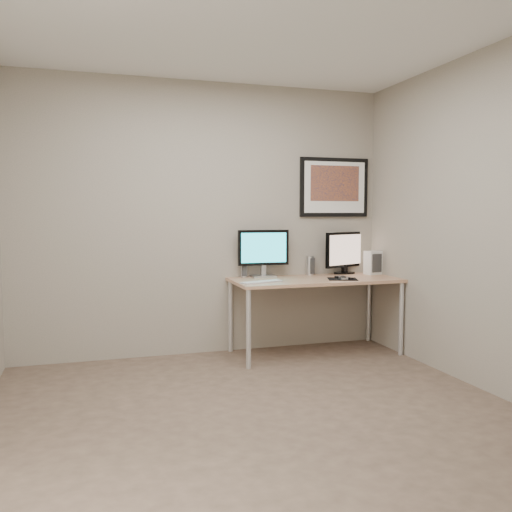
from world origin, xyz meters
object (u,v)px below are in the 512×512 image
(fan_unit, at_px, (373,263))
(speaker_right, at_px, (310,266))
(monitor_tv, at_px, (345,252))
(speaker_left, at_px, (244,269))
(framed_art, at_px, (334,187))
(keyboard, at_px, (262,282))
(monitor_large, at_px, (263,251))
(desk, at_px, (315,285))

(fan_unit, bearing_deg, speaker_right, 156.11)
(monitor_tv, distance_m, fan_unit, 0.31)
(speaker_left, bearing_deg, framed_art, 17.40)
(framed_art, height_order, keyboard, framed_art)
(monitor_tv, relative_size, fan_unit, 2.16)
(framed_art, xyz_separation_m, fan_unit, (0.36, -0.18, -0.77))
(keyboard, bearing_deg, monitor_large, 51.98)
(framed_art, xyz_separation_m, monitor_large, (-0.79, -0.08, -0.63))
(speaker_left, bearing_deg, monitor_tv, 14.22)
(framed_art, bearing_deg, speaker_left, -178.39)
(monitor_tv, bearing_deg, speaker_left, 155.22)
(framed_art, relative_size, monitor_large, 1.47)
(desk, bearing_deg, speaker_left, 153.91)
(monitor_tv, bearing_deg, framed_art, 127.36)
(framed_art, distance_m, speaker_left, 1.27)
(monitor_large, distance_m, monitor_tv, 0.89)
(speaker_right, distance_m, fan_unit, 0.66)
(keyboard, bearing_deg, framed_art, 9.20)
(framed_art, distance_m, fan_unit, 0.87)
(framed_art, xyz_separation_m, speaker_right, (-0.28, -0.04, -0.80))
(monitor_tv, relative_size, speaker_left, 3.20)
(fan_unit, bearing_deg, speaker_left, 161.26)
(speaker_left, height_order, keyboard, speaker_left)
(monitor_large, height_order, fan_unit, monitor_large)
(fan_unit, bearing_deg, framed_art, 141.77)
(keyboard, relative_size, fan_unit, 1.70)
(monitor_tv, bearing_deg, fan_unit, -47.56)
(framed_art, height_order, monitor_large, framed_art)
(monitor_large, bearing_deg, speaker_left, 165.40)
(monitor_large, bearing_deg, keyboard, -108.43)
(monitor_large, height_order, speaker_left, monitor_large)
(monitor_tv, height_order, speaker_left, monitor_tv)
(framed_art, bearing_deg, speaker_right, -171.08)
(monitor_large, height_order, speaker_right, monitor_large)
(speaker_left, distance_m, keyboard, 0.45)
(desk, bearing_deg, speaker_right, 76.77)
(desk, xyz_separation_m, monitor_large, (-0.44, 0.25, 0.32))
(monitor_tv, xyz_separation_m, keyboard, (-1.04, -0.42, -0.22))
(monitor_tv, bearing_deg, desk, -171.80)
(speaker_right, height_order, fan_unit, fan_unit)
(monitor_large, xyz_separation_m, speaker_right, (0.51, 0.04, -0.16))
(keyboard, bearing_deg, monitor_tv, 4.27)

